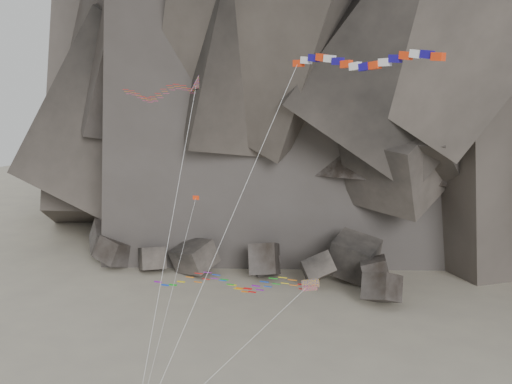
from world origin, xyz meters
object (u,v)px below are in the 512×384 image
at_px(banner_kite, 360,62).
at_px(pennant_kite, 184,244).
at_px(delta_kite, 155,92).
at_px(parafoil_kite, 225,281).

relative_size(banner_kite, pennant_kite, 1.75).
relative_size(delta_kite, pennant_kite, 1.66).
bearing_deg(banner_kite, pennant_kite, -150.45).
bearing_deg(delta_kite, pennant_kite, -39.18).
relative_size(delta_kite, banner_kite, 0.95).
height_order(banner_kite, parafoil_kite, banner_kite).
height_order(delta_kite, parafoil_kite, delta_kite).
distance_m(parafoil_kite, pennant_kite, 4.95).
xyz_separation_m(delta_kite, pennant_kite, (4.79, -4.02, -12.08)).
distance_m(banner_kite, pennant_kite, 19.98).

